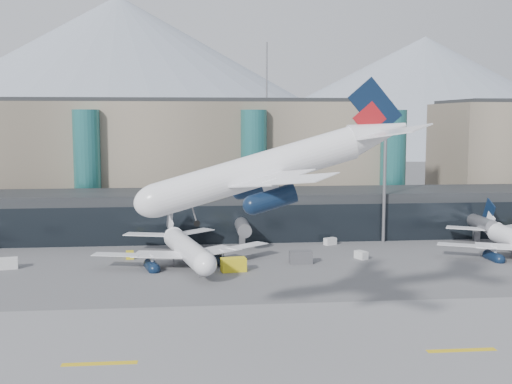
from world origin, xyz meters
TOP-DOWN VIEW (x-y plane):
  - ground at (0.00, 0.00)m, footprint 900.00×900.00m
  - runway_strip at (0.00, -15.00)m, footprint 400.00×40.00m
  - runway_markings at (-0.00, -15.00)m, footprint 128.00×1.00m
  - concourse at (-0.02, 57.73)m, footprint 170.00×27.00m
  - terminal_main at (-25.00, 90.00)m, footprint 130.00×30.00m
  - teal_towers at (-14.99, 74.01)m, footprint 116.40×19.40m
  - mountain_ridge at (15.97, 380.00)m, footprint 910.00×400.00m
  - lightmast_mid at (30.00, 48.00)m, footprint 3.00×1.20m
  - hero_jet at (0.05, -11.65)m, footprint 32.11×33.05m
  - jet_parked_mid at (-11.74, 32.34)m, footprint 33.06×34.06m
  - veh_a at (-42.08, 30.72)m, footprint 3.71×2.62m
  - veh_b at (-21.74, 37.01)m, footprint 1.66×2.42m
  - veh_c at (9.28, 29.84)m, footprint 4.12×2.26m
  - veh_d at (18.18, 46.00)m, footprint 2.85×2.33m
  - veh_g at (21.07, 32.41)m, footprint 2.36×2.85m
  - veh_h at (-3.16, 25.00)m, footprint 4.48×2.82m

SIDE VIEW (x-z plane):
  - ground at x=0.00m, z-range 0.00..0.00m
  - runway_strip at x=0.00m, z-range 0.00..0.04m
  - runway_markings at x=0.00m, z-range 0.04..0.06m
  - veh_b at x=-21.74m, z-range 0.00..1.31m
  - veh_d at x=18.18m, z-range 0.00..1.44m
  - veh_g at x=21.07m, z-range 0.00..1.44m
  - veh_a at x=-42.08m, z-range 0.00..1.89m
  - veh_c at x=9.28m, z-range 0.00..2.26m
  - veh_h at x=-3.16m, z-range 0.00..2.32m
  - jet_parked_mid at x=-11.74m, z-range -1.33..9.61m
  - concourse at x=-0.02m, z-range -0.03..9.97m
  - teal_towers at x=-14.99m, z-range -8.99..37.01m
  - lightmast_mid at x=30.00m, z-range 1.62..27.22m
  - terminal_main at x=-25.00m, z-range -0.06..30.94m
  - hero_jet at x=0.05m, z-range 16.41..27.05m
  - mountain_ridge at x=15.97m, z-range -9.26..100.74m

